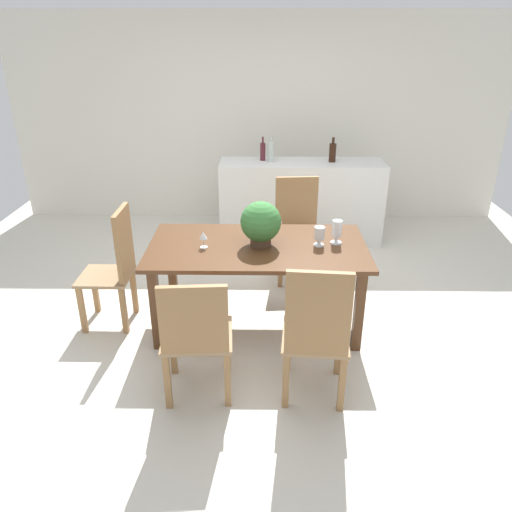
# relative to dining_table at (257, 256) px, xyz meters

# --- Properties ---
(ground_plane) EXTENTS (7.04, 7.04, 0.00)m
(ground_plane) POSITION_rel_dining_table_xyz_m (0.00, 0.20, -0.66)
(ground_plane) COLOR silver
(back_wall) EXTENTS (6.40, 0.10, 2.60)m
(back_wall) POSITION_rel_dining_table_xyz_m (0.00, 2.80, 0.64)
(back_wall) COLOR silver
(back_wall) RESTS_ON ground
(dining_table) EXTENTS (1.80, 0.96, 0.75)m
(dining_table) POSITION_rel_dining_table_xyz_m (0.00, 0.00, 0.00)
(dining_table) COLOR #4C2D19
(dining_table) RESTS_ON ground
(chair_near_right) EXTENTS (0.49, 0.51, 1.06)m
(chair_near_right) POSITION_rel_dining_table_xyz_m (0.40, -0.99, -0.08)
(chair_near_right) COLOR olive
(chair_near_right) RESTS_ON ground
(chair_head_end) EXTENTS (0.43, 0.42, 1.06)m
(chair_head_end) POSITION_rel_dining_table_xyz_m (-1.20, -0.00, -0.08)
(chair_head_end) COLOR olive
(chair_head_end) RESTS_ON ground
(chair_near_left) EXTENTS (0.51, 0.48, 0.95)m
(chair_near_left) POSITION_rel_dining_table_xyz_m (-0.40, -0.98, -0.12)
(chair_near_left) COLOR olive
(chair_near_left) RESTS_ON ground
(chair_far_right) EXTENTS (0.50, 0.48, 1.03)m
(chair_far_right) POSITION_rel_dining_table_xyz_m (0.40, 0.99, -0.09)
(chair_far_right) COLOR olive
(chair_far_right) RESTS_ON ground
(flower_centerpiece) EXTENTS (0.34, 0.33, 0.37)m
(flower_centerpiece) POSITION_rel_dining_table_xyz_m (0.03, 0.00, 0.29)
(flower_centerpiece) COLOR #4C3828
(flower_centerpiece) RESTS_ON dining_table
(crystal_vase_left) EXTENTS (0.09, 0.09, 0.16)m
(crystal_vase_left) POSITION_rel_dining_table_xyz_m (0.51, -0.00, 0.19)
(crystal_vase_left) COLOR silver
(crystal_vase_left) RESTS_ON dining_table
(crystal_vase_center_near) EXTENTS (0.09, 0.09, 0.20)m
(crystal_vase_center_near) POSITION_rel_dining_table_xyz_m (0.65, 0.05, 0.21)
(crystal_vase_center_near) COLOR silver
(crystal_vase_center_near) RESTS_ON dining_table
(wine_glass) EXTENTS (0.06, 0.06, 0.14)m
(wine_glass) POSITION_rel_dining_table_xyz_m (-0.44, -0.05, 0.19)
(wine_glass) COLOR silver
(wine_glass) RESTS_ON dining_table
(kitchen_counter) EXTENTS (1.92, 0.52, 0.98)m
(kitchen_counter) POSITION_rel_dining_table_xyz_m (0.50, 1.91, -0.17)
(kitchen_counter) COLOR silver
(kitchen_counter) RESTS_ON ground
(wine_bottle_tall) EXTENTS (0.08, 0.08, 0.28)m
(wine_bottle_tall) POSITION_rel_dining_table_xyz_m (0.85, 1.92, 0.43)
(wine_bottle_tall) COLOR black
(wine_bottle_tall) RESTS_ON kitchen_counter
(wine_bottle_dark) EXTENTS (0.07, 0.07, 0.29)m
(wine_bottle_dark) POSITION_rel_dining_table_xyz_m (0.14, 1.91, 0.44)
(wine_bottle_dark) COLOR #B2BFB7
(wine_bottle_dark) RESTS_ON kitchen_counter
(wine_bottle_clear) EXTENTS (0.06, 0.06, 0.27)m
(wine_bottle_clear) POSITION_rel_dining_table_xyz_m (0.04, 1.98, 0.43)
(wine_bottle_clear) COLOR #511E28
(wine_bottle_clear) RESTS_ON kitchen_counter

